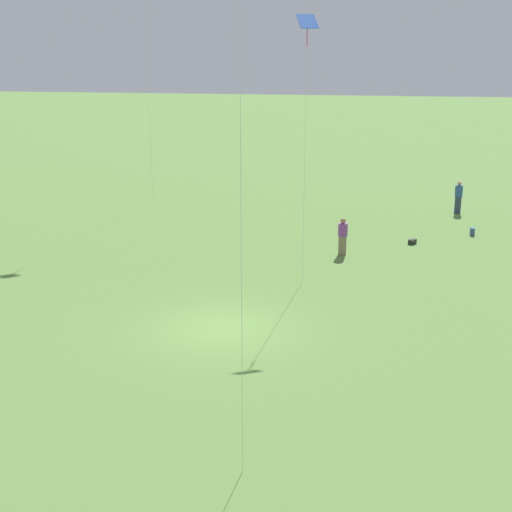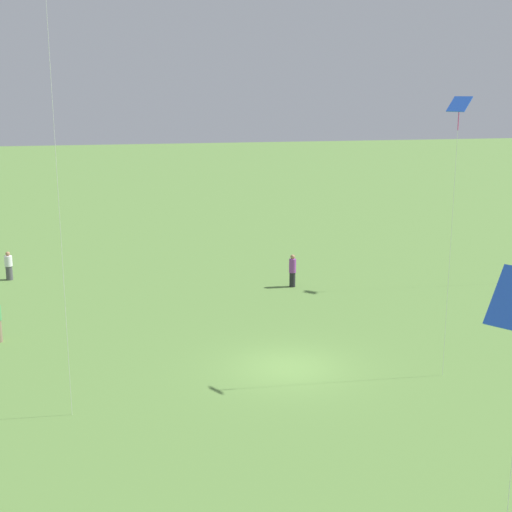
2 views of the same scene
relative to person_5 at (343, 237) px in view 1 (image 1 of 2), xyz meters
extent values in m
plane|color=#5B843D|center=(9.40, -3.27, -0.81)|extent=(240.00, 240.00, 0.00)
cylinder|color=#847056|center=(0.00, 0.00, -0.39)|extent=(0.36, 0.36, 0.86)
cylinder|color=purple|center=(0.00, 0.00, 0.32)|extent=(0.42, 0.42, 0.56)
sphere|color=#A87A56|center=(0.00, 0.00, 0.72)|extent=(0.24, 0.24, 0.24)
cylinder|color=#333D5B|center=(-9.42, 5.72, -0.35)|extent=(0.45, 0.45, 0.93)
cylinder|color=#2D5193|center=(-9.42, 5.72, 0.43)|extent=(0.53, 0.53, 0.61)
sphere|color=tan|center=(-9.42, 5.72, 0.85)|extent=(0.24, 0.24, 0.24)
cylinder|color=silver|center=(-9.64, -11.93, 8.06)|extent=(0.01, 0.01, 17.74)
cylinder|color=silver|center=(17.28, -0.98, 6.58)|extent=(0.01, 0.01, 14.79)
cube|color=blue|center=(4.16, -1.26, 8.88)|extent=(0.79, 0.86, 0.51)
cylinder|color=#E54C99|center=(4.16, -1.26, 8.34)|extent=(0.04, 0.04, 0.65)
cylinder|color=silver|center=(4.16, -1.26, 4.03)|extent=(0.01, 0.01, 9.69)
cube|color=#33518C|center=(-4.57, 6.02, -0.63)|extent=(0.37, 0.20, 0.37)
cube|color=#262628|center=(-2.39, 3.10, -0.70)|extent=(0.47, 0.41, 0.22)
camera|label=1|loc=(30.45, 1.74, 7.97)|focal=50.00mm
camera|label=2|loc=(16.32, 20.89, 9.27)|focal=50.00mm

